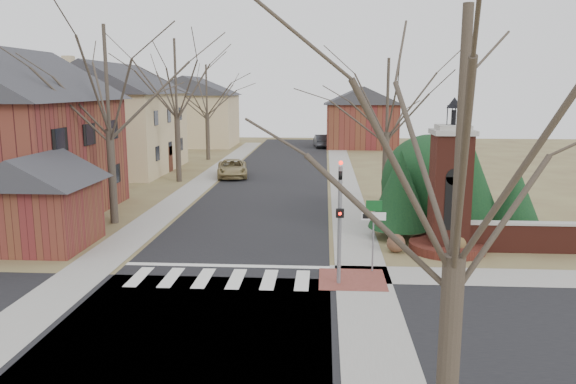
# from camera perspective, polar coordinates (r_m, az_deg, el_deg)

# --- Properties ---
(ground) EXTENTS (120.00, 120.00, 0.00)m
(ground) POSITION_cam_1_polar(r_m,az_deg,el_deg) (20.05, -7.36, -9.50)
(ground) COLOR brown
(ground) RESTS_ON ground
(main_street) EXTENTS (8.00, 70.00, 0.01)m
(main_street) POSITION_cam_1_polar(r_m,az_deg,el_deg) (41.21, -1.53, 0.98)
(main_street) COLOR black
(main_street) RESTS_ON ground
(cross_street) EXTENTS (120.00, 8.00, 0.01)m
(cross_street) POSITION_cam_1_polar(r_m,az_deg,el_deg) (17.32, -9.29, -12.85)
(cross_street) COLOR black
(cross_street) RESTS_ON ground
(crosswalk_zone) EXTENTS (8.00, 2.20, 0.02)m
(crosswalk_zone) POSITION_cam_1_polar(r_m,az_deg,el_deg) (20.78, -6.93, -8.73)
(crosswalk_zone) COLOR silver
(crosswalk_zone) RESTS_ON ground
(stop_bar) EXTENTS (8.00, 0.35, 0.02)m
(stop_bar) POSITION_cam_1_polar(r_m,az_deg,el_deg) (22.18, -6.22, -7.46)
(stop_bar) COLOR silver
(stop_bar) RESTS_ON ground
(sidewalk_right_main) EXTENTS (2.00, 60.00, 0.02)m
(sidewalk_right_main) POSITION_cam_1_polar(r_m,az_deg,el_deg) (41.07, 5.71, 0.90)
(sidewalk_right_main) COLOR gray
(sidewalk_right_main) RESTS_ON ground
(sidewalk_left) EXTENTS (2.00, 60.00, 0.02)m
(sidewalk_left) POSITION_cam_1_polar(r_m,az_deg,el_deg) (42.00, -8.62, 1.05)
(sidewalk_left) COLOR gray
(sidewalk_left) RESTS_ON ground
(curb_apron) EXTENTS (2.40, 2.40, 0.02)m
(curb_apron) POSITION_cam_1_polar(r_m,az_deg,el_deg) (20.66, 6.54, -8.83)
(curb_apron) COLOR brown
(curb_apron) RESTS_ON ground
(traffic_signal_pole) EXTENTS (0.28, 0.41, 4.50)m
(traffic_signal_pole) POSITION_cam_1_polar(r_m,az_deg,el_deg) (19.52, 5.29, -2.09)
(traffic_signal_pole) COLOR slate
(traffic_signal_pole) RESTS_ON ground
(sign_post) EXTENTS (0.90, 0.07, 2.75)m
(sign_post) POSITION_cam_1_polar(r_m,az_deg,el_deg) (21.11, 8.67, -2.98)
(sign_post) COLOR slate
(sign_post) RESTS_ON ground
(brick_gate_monument) EXTENTS (3.20, 3.20, 6.47)m
(brick_gate_monument) POSITION_cam_1_polar(r_m,az_deg,el_deg) (24.49, 16.06, -0.88)
(brick_gate_monument) COLOR #522118
(brick_gate_monument) RESTS_ON ground
(brick_garden_wall) EXTENTS (7.50, 0.50, 1.30)m
(brick_garden_wall) POSITION_cam_1_polar(r_m,az_deg,el_deg) (26.16, 25.58, -4.18)
(brick_garden_wall) COLOR #522118
(brick_garden_wall) RESTS_ON ground
(house_brick_left) EXTENTS (9.80, 11.80, 9.42)m
(house_brick_left) POSITION_cam_1_polar(r_m,az_deg,el_deg) (33.10, -26.82, 5.63)
(house_brick_left) COLOR maroon
(house_brick_left) RESTS_ON ground
(house_stucco_left) EXTENTS (9.80, 12.80, 9.28)m
(house_stucco_left) POSITION_cam_1_polar(r_m,az_deg,el_deg) (48.68, -17.18, 7.42)
(house_stucco_left) COLOR tan
(house_stucco_left) RESTS_ON ground
(garage_left) EXTENTS (4.80, 4.80, 4.29)m
(garage_left) POSITION_cam_1_polar(r_m,az_deg,el_deg) (26.43, -23.97, -0.41)
(garage_left) COLOR maroon
(garage_left) RESTS_ON ground
(house_distant_left) EXTENTS (10.80, 8.80, 8.53)m
(house_distant_left) POSITION_cam_1_polar(r_m,az_deg,el_deg) (68.35, -9.70, 8.21)
(house_distant_left) COLOR tan
(house_distant_left) RESTS_ON ground
(house_distant_right) EXTENTS (8.80, 8.80, 7.30)m
(house_distant_right) POSITION_cam_1_polar(r_m,az_deg,el_deg) (66.68, 7.44, 7.70)
(house_distant_right) COLOR maroon
(house_distant_right) RESTS_ON ground
(evergreen_near) EXTENTS (2.80, 2.80, 4.10)m
(evergreen_near) POSITION_cam_1_polar(r_m,az_deg,el_deg) (26.10, 11.29, 0.31)
(evergreen_near) COLOR #473D33
(evergreen_near) RESTS_ON ground
(evergreen_mid) EXTENTS (3.40, 3.40, 4.70)m
(evergreen_mid) POSITION_cam_1_polar(r_m,az_deg,el_deg) (27.84, 17.74, 1.27)
(evergreen_mid) COLOR #473D33
(evergreen_mid) RESTS_ON ground
(evergreen_far) EXTENTS (2.40, 2.40, 3.30)m
(evergreen_far) POSITION_cam_1_polar(r_m,az_deg,el_deg) (27.57, 22.19, -0.58)
(evergreen_far) COLOR #473D33
(evergreen_far) RESTS_ON ground
(evergreen_mass) EXTENTS (4.80, 4.80, 4.80)m
(evergreen_mass) POSITION_cam_1_polar(r_m,az_deg,el_deg) (28.80, 14.21, 1.34)
(evergreen_mass) COLOR black
(evergreen_mass) RESTS_ON ground
(bare_tree_0) EXTENTS (8.05, 8.05, 11.15)m
(bare_tree_0) POSITION_cam_1_polar(r_m,az_deg,el_deg) (29.51, -18.01, 11.69)
(bare_tree_0) COLOR #473D33
(bare_tree_0) RESTS_ON ground
(bare_tree_1) EXTENTS (8.40, 8.40, 11.64)m
(bare_tree_1) POSITION_cam_1_polar(r_m,az_deg,el_deg) (41.89, -11.38, 11.96)
(bare_tree_1) COLOR #473D33
(bare_tree_1) RESTS_ON ground
(bare_tree_2) EXTENTS (7.35, 7.35, 10.19)m
(bare_tree_2) POSITION_cam_1_polar(r_m,az_deg,el_deg) (54.64, -8.29, 10.61)
(bare_tree_2) COLOR #473D33
(bare_tree_2) RESTS_ON ground
(bare_tree_3) EXTENTS (7.00, 7.00, 9.70)m
(bare_tree_3) POSITION_cam_1_polar(r_m,az_deg,el_deg) (34.67, 10.11, 10.12)
(bare_tree_3) COLOR #473D33
(bare_tree_3) RESTS_ON ground
(bare_tree_4) EXTENTS (6.65, 6.65, 9.21)m
(bare_tree_4) POSITION_cam_1_polar(r_m,az_deg,el_deg) (9.75, 17.28, 7.23)
(bare_tree_4) COLOR #473D33
(bare_tree_4) RESTS_ON ground
(pickup_truck) EXTENTS (2.99, 5.16, 1.35)m
(pickup_truck) POSITION_cam_1_polar(r_m,az_deg,el_deg) (43.86, -5.69, 2.40)
(pickup_truck) COLOR #968351
(pickup_truck) RESTS_ON ground
(distant_car) EXTENTS (2.13, 4.73, 1.51)m
(distant_car) POSITION_cam_1_polar(r_m,az_deg,el_deg) (65.91, 3.43, 5.21)
(distant_car) COLOR #36383E
(distant_car) RESTS_ON ground
(dry_shrub_left) EXTENTS (0.79, 0.79, 0.79)m
(dry_shrub_left) POSITION_cam_1_polar(r_m,az_deg,el_deg) (24.15, 10.91, -5.14)
(dry_shrub_left) COLOR brown
(dry_shrub_left) RESTS_ON ground
(dry_shrub_right) EXTENTS (0.97, 0.97, 0.97)m
(dry_shrub_right) POSITION_cam_1_polar(r_m,az_deg,el_deg) (24.57, 16.74, -4.92)
(dry_shrub_right) COLOR brown
(dry_shrub_right) RESTS_ON ground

